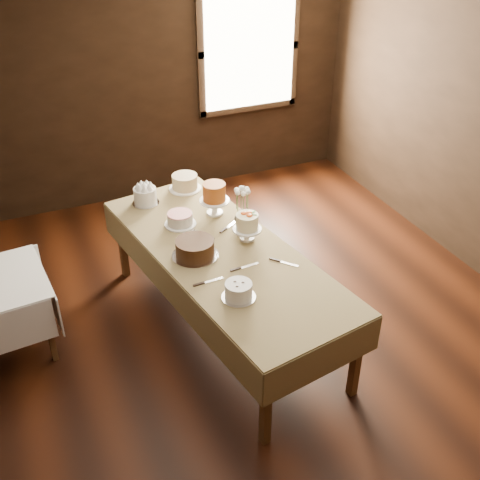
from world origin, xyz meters
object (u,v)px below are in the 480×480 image
at_px(cake_caramel, 214,201).
at_px(cake_server_e, 214,280).
at_px(cake_speckled, 185,182).
at_px(cake_lattice, 180,220).
at_px(cake_server_d, 231,224).
at_px(flower_vase, 242,217).
at_px(cake_flowers, 247,228).
at_px(cake_server_a, 250,265).
at_px(display_table, 223,257).
at_px(cake_swirl, 239,291).
at_px(cake_chocolate, 195,249).
at_px(cake_server_b, 289,264).
at_px(cake_meringue, 145,196).
at_px(cake_server_c, 199,233).

relative_size(cake_caramel, cake_server_e, 1.26).
relative_size(cake_speckled, cake_server_e, 1.27).
xyz_separation_m(cake_lattice, cake_server_d, (0.40, -0.17, -0.04)).
relative_size(cake_server_e, flower_vase, 1.69).
height_order(cake_flowers, cake_server_a, cake_flowers).
relative_size(display_table, cake_swirl, 10.75).
bearing_deg(cake_chocolate, cake_lattice, 85.05).
bearing_deg(display_table, cake_server_a, -67.71).
xyz_separation_m(cake_caramel, flower_vase, (0.15, -0.27, -0.06)).
height_order(cake_server_b, flower_vase, flower_vase).
distance_m(cake_server_d, cake_server_e, 0.81).
distance_m(cake_speckled, cake_lattice, 0.66).
bearing_deg(cake_chocolate, cake_caramel, 55.82).
relative_size(cake_chocolate, flower_vase, 2.83).
distance_m(display_table, cake_flowers, 0.31).
xyz_separation_m(cake_lattice, cake_server_b, (0.58, -0.89, -0.04)).
bearing_deg(cake_speckled, cake_server_e, -100.61).
bearing_deg(cake_chocolate, cake_server_e, -87.06).
relative_size(cake_caramel, cake_swirl, 1.22).
bearing_deg(cake_caramel, cake_speckled, 99.19).
bearing_deg(cake_lattice, cake_server_e, -91.67).
bearing_deg(display_table, cake_lattice, 109.35).
bearing_deg(cake_server_a, cake_meringue, 105.49).
relative_size(display_table, cake_server_d, 11.09).
xyz_separation_m(cake_flowers, cake_server_e, (-0.45, -0.42, -0.10)).
xyz_separation_m(cake_lattice, cake_flowers, (0.43, -0.44, 0.06)).
height_order(display_table, cake_server_c, cake_server_c).
bearing_deg(cake_swirl, cake_server_b, 23.80).
bearing_deg(cake_speckled, cake_server_d, -79.31).
xyz_separation_m(display_table, cake_server_a, (0.11, -0.27, 0.06)).
bearing_deg(cake_swirl, cake_lattice, 93.03).
bearing_deg(cake_flowers, cake_chocolate, -172.44).
xyz_separation_m(display_table, cake_caramel, (0.16, 0.58, 0.19)).
bearing_deg(cake_meringue, cake_server_e, -83.79).
bearing_deg(flower_vase, cake_server_c, 177.49).
xyz_separation_m(cake_lattice, cake_server_e, (-0.03, -0.86, -0.04)).
bearing_deg(display_table, cake_speckled, 86.60).
distance_m(cake_flowers, cake_server_c, 0.43).
height_order(cake_caramel, cake_server_a, cake_caramel).
height_order(cake_swirl, flower_vase, flower_vase).
bearing_deg(cake_caramel, cake_lattice, -169.72).
distance_m(cake_meringue, cake_server_b, 1.57).
distance_m(cake_server_a, cake_server_d, 0.63).
relative_size(cake_swirl, flower_vase, 1.74).
relative_size(cake_meringue, cake_caramel, 0.84).
bearing_deg(cake_server_b, cake_meringue, 167.89).
relative_size(cake_flowers, cake_server_d, 1.05).
height_order(cake_meringue, cake_server_e, cake_meringue).
xyz_separation_m(cake_speckled, cake_lattice, (-0.25, -0.61, -0.02)).
bearing_deg(cake_server_d, cake_chocolate, -176.92).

